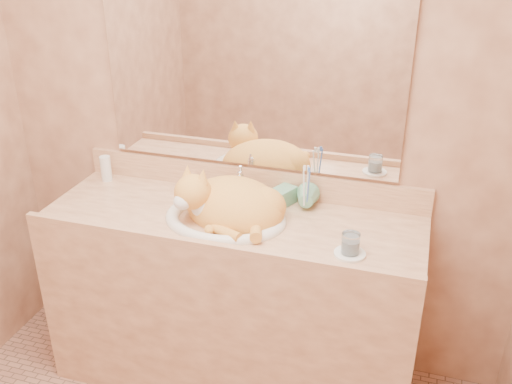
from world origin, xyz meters
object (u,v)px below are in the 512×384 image
(vanity_counter, at_px, (233,301))
(toothbrush_cup, at_px, (306,203))
(soap_dispenser, at_px, (275,191))
(cat, at_px, (229,202))
(sink_basin, at_px, (225,203))
(water_glass, at_px, (351,243))

(vanity_counter, xyz_separation_m, toothbrush_cup, (0.29, 0.14, 0.47))
(toothbrush_cup, bearing_deg, soap_dispenser, 179.09)
(cat, xyz_separation_m, soap_dispenser, (0.16, 0.14, 0.01))
(soap_dispenser, bearing_deg, toothbrush_cup, 23.03)
(toothbrush_cup, bearing_deg, sink_basin, -152.54)
(cat, bearing_deg, toothbrush_cup, 37.95)
(sink_basin, bearing_deg, toothbrush_cup, 18.46)
(soap_dispenser, bearing_deg, water_glass, -13.43)
(cat, bearing_deg, sink_basin, -101.30)
(water_glass, bearing_deg, cat, 165.16)
(soap_dispenser, bearing_deg, sink_basin, -112.60)
(vanity_counter, bearing_deg, sink_basin, -130.85)
(vanity_counter, xyz_separation_m, water_glass, (0.52, -0.14, 0.48))
(vanity_counter, relative_size, soap_dispenser, 9.55)
(toothbrush_cup, bearing_deg, vanity_counter, -154.30)
(vanity_counter, height_order, water_glass, water_glass)
(sink_basin, distance_m, toothbrush_cup, 0.34)
(soap_dispenser, height_order, water_glass, soap_dispenser)
(cat, bearing_deg, water_glass, -2.07)
(soap_dispenser, distance_m, water_glass, 0.46)
(vanity_counter, distance_m, water_glass, 0.72)
(vanity_counter, height_order, soap_dispenser, soap_dispenser)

